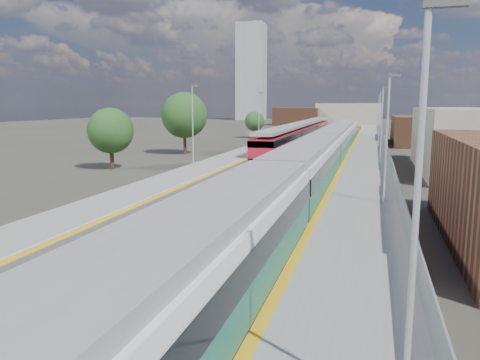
% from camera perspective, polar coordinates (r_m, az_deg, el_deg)
% --- Properties ---
extents(ground, '(320.00, 320.00, 0.00)m').
position_cam_1_polar(ground, '(57.13, 9.91, 2.27)').
color(ground, '#47443A').
rests_on(ground, ground).
extents(ballast_bed, '(10.50, 155.00, 0.06)m').
position_cam_1_polar(ballast_bed, '(59.86, 8.02, 2.67)').
color(ballast_bed, '#565451').
rests_on(ballast_bed, ground).
extents(tracks, '(8.96, 160.00, 0.17)m').
position_cam_1_polar(tracks, '(61.43, 8.79, 2.89)').
color(tracks, '#4C3323').
rests_on(tracks, ground).
extents(platform_right, '(4.70, 155.00, 8.52)m').
position_cam_1_polar(platform_right, '(59.25, 15.27, 2.85)').
color(platform_right, slate).
rests_on(platform_right, ground).
extents(platform_left, '(4.30, 155.00, 8.52)m').
position_cam_1_polar(platform_left, '(61.09, 1.69, 3.34)').
color(platform_left, slate).
rests_on(platform_left, ground).
extents(buildings, '(72.00, 185.50, 40.00)m').
position_cam_1_polar(buildings, '(147.04, 6.60, 10.73)').
color(buildings, brown).
rests_on(buildings, ground).
extents(green_train, '(3.11, 86.37, 3.42)m').
position_cam_1_polar(green_train, '(43.83, 10.14, 3.35)').
color(green_train, black).
rests_on(green_train, ground).
extents(red_train, '(2.91, 59.04, 3.68)m').
position_cam_1_polar(red_train, '(78.21, 7.55, 5.78)').
color(red_train, black).
rests_on(red_train, ground).
extents(tree_a, '(4.76, 4.76, 6.45)m').
position_cam_1_polar(tree_a, '(50.72, -15.50, 5.81)').
color(tree_a, '#382619').
rests_on(tree_a, ground).
extents(tree_b, '(6.21, 6.21, 8.42)m').
position_cam_1_polar(tree_b, '(64.16, -6.80, 7.85)').
color(tree_b, '#382619').
rests_on(tree_b, ground).
extents(tree_c, '(3.92, 3.92, 5.32)m').
position_cam_1_polar(tree_c, '(94.60, 1.78, 7.16)').
color(tree_c, '#382619').
rests_on(tree_c, ground).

